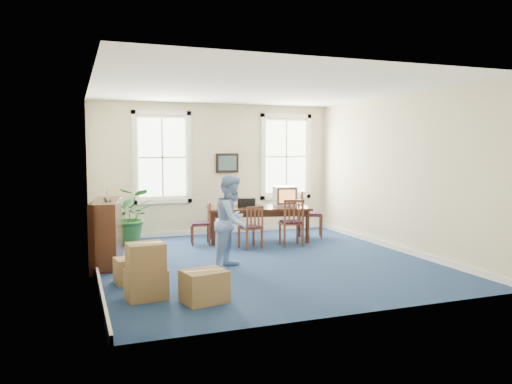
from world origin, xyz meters
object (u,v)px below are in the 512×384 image
object	(u,v)px
conference_table	(258,224)
chair_near_left	(250,227)
credenza	(107,230)
crt_tv	(285,196)
man	(232,221)
cardboard_boxes	(160,267)
potted_plant	(129,216)

from	to	relation	value
conference_table	chair_near_left	bearing A→B (deg)	-108.84
chair_near_left	credenza	bearing A→B (deg)	-2.39
chair_near_left	crt_tv	bearing A→B (deg)	-153.60
man	cardboard_boxes	distance (m)	2.00
man	cardboard_boxes	xyz separation A→B (m)	(-1.49, -1.26, -0.41)
credenza	potted_plant	world-z (taller)	potted_plant
chair_near_left	man	xyz separation A→B (m)	(-0.87, -1.46, 0.37)
crt_tv	man	bearing A→B (deg)	-121.35
chair_near_left	cardboard_boxes	distance (m)	3.61
man	cardboard_boxes	world-z (taller)	man
conference_table	cardboard_boxes	xyz separation A→B (m)	(-2.83, -3.51, 0.03)
crt_tv	chair_near_left	bearing A→B (deg)	-134.06
conference_table	credenza	xyz separation A→B (m)	(-3.41, -1.16, 0.23)
crt_tv	credenza	distance (m)	4.28
conference_table	man	world-z (taller)	man
conference_table	man	distance (m)	2.65
credenza	conference_table	bearing A→B (deg)	27.85
conference_table	potted_plant	size ratio (longest dim) A/B	1.83
potted_plant	cardboard_boxes	distance (m)	4.09
crt_tv	potted_plant	size ratio (longest dim) A/B	0.42
conference_table	chair_near_left	distance (m)	0.92
cardboard_boxes	conference_table	bearing A→B (deg)	51.16
chair_near_left	man	bearing A→B (deg)	49.72
cardboard_boxes	chair_near_left	bearing A→B (deg)	49.16
crt_tv	potted_plant	bearing A→B (deg)	-178.53
conference_table	chair_near_left	size ratio (longest dim) A/B	2.52
potted_plant	cardboard_boxes	world-z (taller)	potted_plant
chair_near_left	potted_plant	bearing A→B (deg)	-39.66
crt_tv	credenza	xyz separation A→B (m)	(-4.09, -1.21, -0.39)
crt_tv	cardboard_boxes	bearing A→B (deg)	-124.64
potted_plant	crt_tv	bearing A→B (deg)	-8.45
crt_tv	man	xyz separation A→B (m)	(-2.02, -2.30, -0.18)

